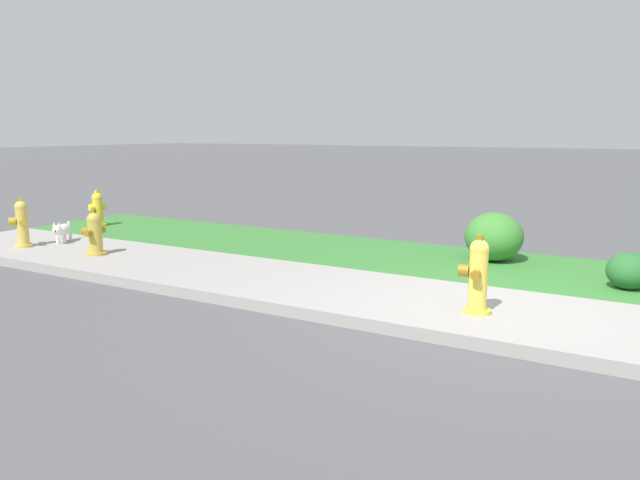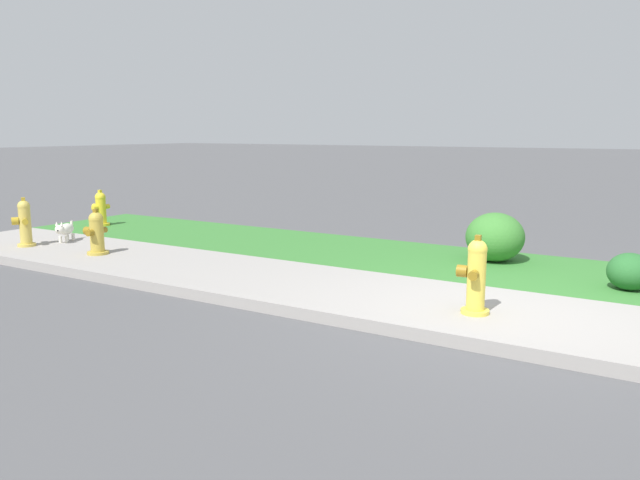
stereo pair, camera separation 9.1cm
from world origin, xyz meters
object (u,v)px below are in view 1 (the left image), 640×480
Objects in this scene: shrub_bush_far_verge at (629,271)px; fire_hydrant_near_corner at (97,209)px; fire_hydrant_mid_block at (22,224)px; small_white_dog at (62,230)px; fire_hydrant_across_street at (95,234)px; fire_hydrant_by_grass_verge at (478,276)px; shrub_bush_mid_verge at (494,237)px.

fire_hydrant_near_corner is at bearing 178.98° from shrub_bush_far_verge.
fire_hydrant_mid_block reaches higher than fire_hydrant_near_corner.
shrub_bush_far_verge is at bearing -134.96° from fire_hydrant_mid_block.
fire_hydrant_near_corner is 1.37× the size of small_white_dog.
fire_hydrant_across_street is 5.61m from fire_hydrant_by_grass_verge.
fire_hydrant_near_corner is (-0.76, 2.07, -0.05)m from fire_hydrant_mid_block.
small_white_dog is (0.96, -1.51, -0.11)m from fire_hydrant_near_corner.
fire_hydrant_by_grass_verge is at bearing -123.29° from shrub_bush_far_verge.
fire_hydrant_by_grass_verge reaches higher than small_white_dog.
shrub_bush_mid_verge is (6.32, 2.13, 0.13)m from small_white_dog.
shrub_bush_mid_verge is at bearing 156.14° from shrub_bush_far_verge.
small_white_dog is at bearing 80.86° from fire_hydrant_by_grass_verge.
fire_hydrant_by_grass_verge is at bearing 56.01° from small_white_dog.
fire_hydrant_mid_block is 1.47m from fire_hydrant_across_street.
shrub_bush_mid_verge reaches higher than fire_hydrant_across_street.
fire_hydrant_by_grass_verge is 2.67m from shrub_bush_mid_verge.
fire_hydrant_mid_block is 8.50m from shrub_bush_far_verge.
fire_hydrant_mid_block reaches higher than fire_hydrant_across_street.
shrub_bush_mid_verge is (6.52, 2.68, -0.03)m from fire_hydrant_mid_block.
shrub_bush_mid_verge is (5.06, 2.53, 0.02)m from fire_hydrant_across_street.
fire_hydrant_across_street is (1.46, 0.15, -0.05)m from fire_hydrant_mid_block.
fire_hydrant_across_street is 5.66m from shrub_bush_mid_verge.
fire_hydrant_mid_block reaches higher than shrub_bush_far_verge.
fire_hydrant_by_grass_verge is at bearing -101.72° from fire_hydrant_across_street.
fire_hydrant_near_corner is at bearing -177.37° from small_white_dog.
small_white_dog is at bearing 61.21° from fire_hydrant_across_street.
fire_hydrant_mid_block is at bearing 85.48° from fire_hydrant_by_grass_verge.
small_white_dog is (0.21, 0.56, -0.16)m from fire_hydrant_mid_block.
fire_hydrant_across_street is 0.85× the size of fire_hydrant_by_grass_verge.
fire_hydrant_near_corner is 0.86× the size of shrub_bush_mid_verge.
shrub_bush_far_verge reaches higher than small_white_dog.
fire_hydrant_near_corner is 1.80m from small_white_dog.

